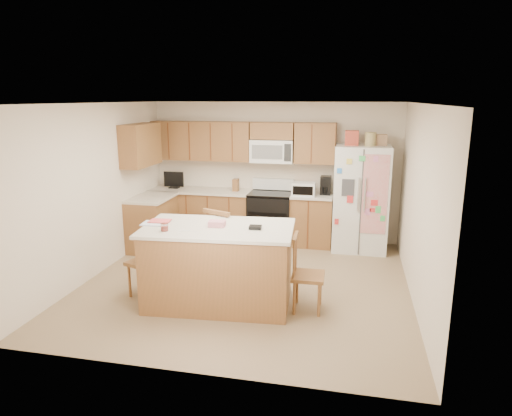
% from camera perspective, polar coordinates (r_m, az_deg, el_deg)
% --- Properties ---
extents(ground, '(4.50, 4.50, 0.00)m').
position_cam_1_polar(ground, '(6.60, -1.23, -9.29)').
color(ground, '#856F4F').
rests_on(ground, ground).
extents(room_shell, '(4.60, 4.60, 2.52)m').
position_cam_1_polar(room_shell, '(6.18, -1.30, 3.10)').
color(room_shell, beige).
rests_on(room_shell, ground).
extents(cabinetry, '(3.36, 1.56, 2.15)m').
position_cam_1_polar(cabinetry, '(8.24, -5.06, 1.99)').
color(cabinetry, '#945834').
rests_on(cabinetry, ground).
extents(stove, '(0.76, 0.65, 1.13)m').
position_cam_1_polar(stove, '(8.25, 1.84, -1.10)').
color(stove, black).
rests_on(stove, ground).
extents(refrigerator, '(0.90, 0.79, 2.04)m').
position_cam_1_polar(refrigerator, '(7.96, 12.98, 1.33)').
color(refrigerator, white).
rests_on(refrigerator, ground).
extents(island, '(1.95, 1.22, 1.11)m').
position_cam_1_polar(island, '(5.83, -4.68, -7.11)').
color(island, '#945834').
rests_on(island, ground).
extents(windsor_chair_left, '(0.52, 0.54, 1.00)m').
position_cam_1_polar(windsor_chair_left, '(6.20, -13.35, -6.52)').
color(windsor_chair_left, '#945834').
rests_on(windsor_chair_left, ground).
extents(windsor_chair_back, '(0.60, 0.59, 1.09)m').
position_cam_1_polar(windsor_chair_back, '(6.47, -3.98, -4.95)').
color(windsor_chair_back, '#945834').
rests_on(windsor_chair_back, ground).
extents(windsor_chair_right, '(0.40, 0.42, 0.96)m').
position_cam_1_polar(windsor_chair_right, '(5.68, 6.28, -8.35)').
color(windsor_chair_right, '#945834').
rests_on(windsor_chair_right, ground).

